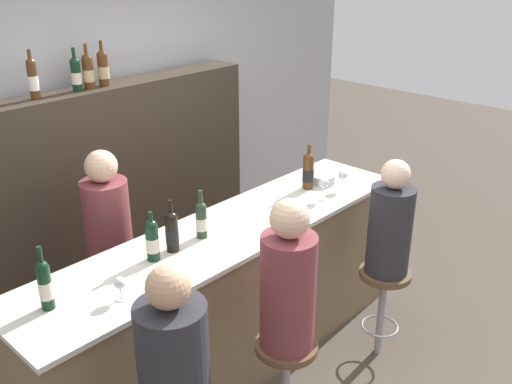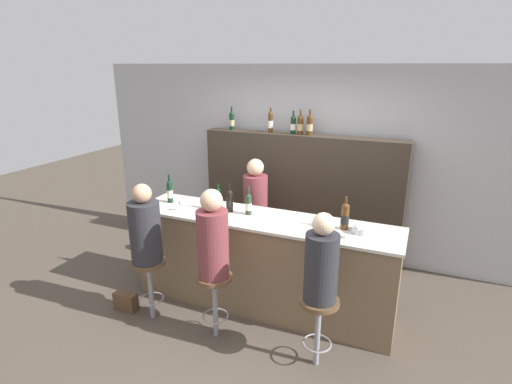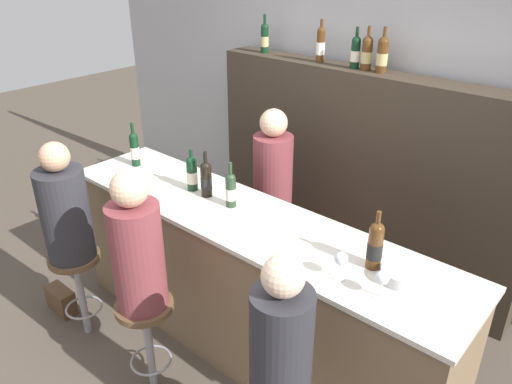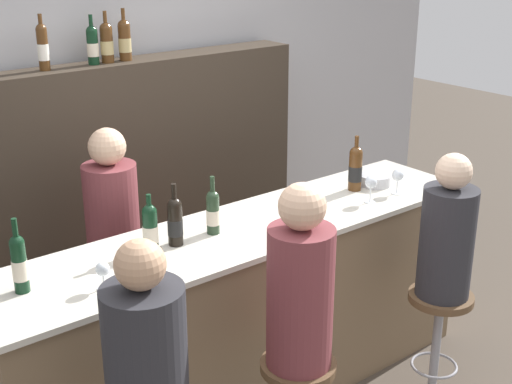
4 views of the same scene
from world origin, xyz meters
The scene contains 25 objects.
ground_plane centered at (0.00, 0.00, 0.00)m, with size 16.00×16.00×0.00m, color #4C4238.
wall_back centered at (0.00, 1.90, 1.30)m, with size 6.40×0.05×2.60m.
bar_counter centered at (0.00, 0.31, 0.53)m, with size 2.87×0.65×1.05m.
back_bar_cabinet centered at (0.00, 1.67, 0.86)m, with size 2.69×0.28×1.72m.
wine_bottle_counter_0 centered at (-1.18, 0.35, 1.19)m, with size 0.07×0.07×0.34m.
wine_bottle_counter_1 centered at (-0.54, 0.35, 1.18)m, with size 0.07×0.07×0.30m.
wine_bottle_counter_2 centered at (-0.40, 0.35, 1.18)m, with size 0.08×0.08×0.32m.
wine_bottle_counter_3 centered at (-0.18, 0.35, 1.17)m, with size 0.07×0.07×0.31m.
wine_bottle_counter_4 centered at (0.85, 0.35, 1.19)m, with size 0.08×0.08×0.33m.
wine_bottle_backbar_0 centered at (-1.02, 1.67, 1.85)m, with size 0.07×0.07×0.32m.
wine_bottle_backbar_1 centered at (-0.45, 1.67, 1.86)m, with size 0.07×0.07×0.33m.
wine_bottle_backbar_2 centered at (-0.13, 1.67, 1.84)m, with size 0.07×0.07×0.30m.
wine_bottle_backbar_3 centered at (-0.03, 1.67, 1.85)m, with size 0.08×0.08×0.32m.
wine_bottle_backbar_4 centered at (0.09, 1.67, 1.85)m, with size 0.08×0.08×0.33m.
wine_glass_0 centered at (-0.90, 0.15, 1.14)m, with size 0.06×0.06×0.13m.
wine_glass_1 centered at (0.77, 0.15, 1.16)m, with size 0.07×0.07×0.15m.
wine_glass_2 centered at (1.00, 0.15, 1.16)m, with size 0.07×0.07×0.15m.
metal_bowl centered at (1.01, 0.33, 1.08)m, with size 0.19×0.19×0.06m.
bar_stool_left centered at (-0.99, -0.36, 0.52)m, with size 0.35×0.35×0.67m.
guest_seated_left centered at (-0.99, -0.36, 1.03)m, with size 0.32×0.32×0.82m.
bar_stool_middle centered at (-0.22, -0.36, 0.52)m, with size 0.35×0.35×0.67m.
guest_seated_middle centered at (-0.22, -0.36, 1.05)m, with size 0.30×0.30×0.86m.
guest_seated_right centered at (0.80, -0.36, 1.02)m, with size 0.28×0.28×0.79m.
bartender centered at (-0.40, 1.04, 0.70)m, with size 0.31×0.31×1.49m.
handbag centered at (-1.35, -0.36, 0.10)m, with size 0.26×0.12×0.20m.
Camera 3 is at (1.81, -1.68, 2.58)m, focal length 35.00 mm.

